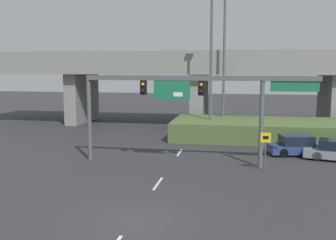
# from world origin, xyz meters

# --- Properties ---
(ground_plane) EXTENTS (160.00, 160.00, 0.00)m
(ground_plane) POSITION_xyz_m (0.00, 0.00, 0.00)
(ground_plane) COLOR #2D2D30
(lane_markings) EXTENTS (0.14, 34.60, 0.01)m
(lane_markings) POSITION_xyz_m (0.00, 13.18, 0.00)
(lane_markings) COLOR silver
(lane_markings) RESTS_ON ground
(signal_gantry) EXTENTS (15.03, 0.44, 5.82)m
(signal_gantry) POSITION_xyz_m (1.19, 9.70, 4.71)
(signal_gantry) COLOR #515456
(signal_gantry) RESTS_ON ground
(speed_limit_sign) EXTENTS (0.60, 0.11, 2.51)m
(speed_limit_sign) POSITION_xyz_m (5.92, 8.55, 1.63)
(speed_limit_sign) COLOR #4C4C4C
(speed_limit_sign) RESTS_ON ground
(highway_light_pole_near) EXTENTS (0.70, 0.36, 12.45)m
(highway_light_pole_near) POSITION_xyz_m (1.78, 19.87, 6.60)
(highway_light_pole_near) COLOR #515456
(highway_light_pole_near) RESTS_ON ground
(highway_light_pole_far) EXTENTS (0.70, 0.36, 12.97)m
(highway_light_pole_far) POSITION_xyz_m (2.81, 22.59, 6.86)
(highway_light_pole_far) COLOR #515456
(highway_light_pole_far) RESTS_ON ground
(overpass_bridge) EXTENTS (48.44, 8.82, 8.00)m
(overpass_bridge) POSITION_xyz_m (0.00, 27.84, 5.66)
(overpass_bridge) COLOR gray
(overpass_bridge) RESTS_ON ground
(grass_embankment) EXTENTS (18.01, 7.10, 1.64)m
(grass_embankment) POSITION_xyz_m (7.48, 20.10, 0.82)
(grass_embankment) COLOR #4C6033
(grass_embankment) RESTS_ON ground
(parked_sedan_near_right) EXTENTS (4.53, 2.66, 1.45)m
(parked_sedan_near_right) POSITION_xyz_m (8.57, 13.97, 0.67)
(parked_sedan_near_right) COLOR navy
(parked_sedan_near_right) RESTS_ON ground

